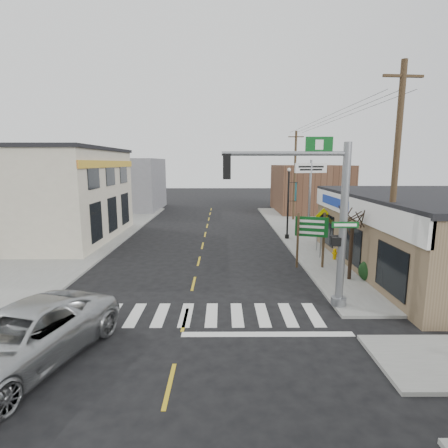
{
  "coord_description": "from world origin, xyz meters",
  "views": [
    {
      "loc": [
        1.42,
        -12.48,
        5.89
      ],
      "look_at": [
        1.51,
        5.09,
        2.8
      ],
      "focal_mm": 28.0,
      "sensor_mm": 36.0,
      "label": 1
    }
  ],
  "objects_px": {
    "guide_sign": "(311,233)",
    "bare_tree": "(353,212)",
    "utility_pole_near": "(395,180)",
    "suv": "(21,338)",
    "utility_pole_far": "(295,175)",
    "fire_hydrant": "(335,253)",
    "lamp_post": "(289,198)",
    "dance_center_sign": "(311,178)",
    "traffic_signal_pole": "(324,208)"
  },
  "relations": [
    {
      "from": "lamp_post",
      "to": "dance_center_sign",
      "type": "xyz_separation_m",
      "value": [
        1.86,
        1.16,
        1.45
      ]
    },
    {
      "from": "guide_sign",
      "to": "dance_center_sign",
      "type": "distance_m",
      "value": 9.39
    },
    {
      "from": "fire_hydrant",
      "to": "utility_pole_far",
      "type": "xyz_separation_m",
      "value": [
        0.56,
        15.15,
        4.19
      ]
    },
    {
      "from": "utility_pole_near",
      "to": "utility_pole_far",
      "type": "distance_m",
      "value": 20.66
    },
    {
      "from": "fire_hydrant",
      "to": "bare_tree",
      "type": "height_order",
      "value": "bare_tree"
    },
    {
      "from": "fire_hydrant",
      "to": "traffic_signal_pole",
      "type": "bearing_deg",
      "value": -112.27
    },
    {
      "from": "dance_center_sign",
      "to": "fire_hydrant",
      "type": "bearing_deg",
      "value": -110.48
    },
    {
      "from": "lamp_post",
      "to": "utility_pole_near",
      "type": "height_order",
      "value": "utility_pole_near"
    },
    {
      "from": "traffic_signal_pole",
      "to": "utility_pole_far",
      "type": "relative_size",
      "value": 0.76
    },
    {
      "from": "utility_pole_near",
      "to": "traffic_signal_pole",
      "type": "bearing_deg",
      "value": -162.97
    },
    {
      "from": "fire_hydrant",
      "to": "bare_tree",
      "type": "distance_m",
      "value": 4.73
    },
    {
      "from": "lamp_post",
      "to": "utility_pole_far",
      "type": "bearing_deg",
      "value": 100.35
    },
    {
      "from": "traffic_signal_pole",
      "to": "guide_sign",
      "type": "distance_m",
      "value": 5.66
    },
    {
      "from": "utility_pole_near",
      "to": "utility_pole_far",
      "type": "xyz_separation_m",
      "value": [
        0.02,
        20.66,
        -0.5
      ]
    },
    {
      "from": "guide_sign",
      "to": "utility_pole_far",
      "type": "bearing_deg",
      "value": 99.78
    },
    {
      "from": "suv",
      "to": "traffic_signal_pole",
      "type": "bearing_deg",
      "value": 39.33
    },
    {
      "from": "lamp_post",
      "to": "utility_pole_far",
      "type": "height_order",
      "value": "utility_pole_far"
    },
    {
      "from": "dance_center_sign",
      "to": "utility_pole_far",
      "type": "distance_m",
      "value": 8.02
    },
    {
      "from": "guide_sign",
      "to": "lamp_post",
      "type": "xyz_separation_m",
      "value": [
        0.19,
        7.62,
        1.15
      ]
    },
    {
      "from": "utility_pole_far",
      "to": "fire_hydrant",
      "type": "bearing_deg",
      "value": -89.19
    },
    {
      "from": "lamp_post",
      "to": "bare_tree",
      "type": "relative_size",
      "value": 1.25
    },
    {
      "from": "guide_sign",
      "to": "bare_tree",
      "type": "bearing_deg",
      "value": -34.43
    },
    {
      "from": "suv",
      "to": "utility_pole_near",
      "type": "height_order",
      "value": "utility_pole_near"
    },
    {
      "from": "guide_sign",
      "to": "utility_pole_far",
      "type": "height_order",
      "value": "utility_pole_far"
    },
    {
      "from": "bare_tree",
      "to": "traffic_signal_pole",
      "type": "bearing_deg",
      "value": -126.51
    },
    {
      "from": "suv",
      "to": "utility_pole_near",
      "type": "xyz_separation_m",
      "value": [
        13.15,
        5.45,
        4.31
      ]
    },
    {
      "from": "lamp_post",
      "to": "utility_pole_near",
      "type": "xyz_separation_m",
      "value": [
        2.25,
        -11.48,
        1.93
      ]
    },
    {
      "from": "bare_tree",
      "to": "guide_sign",
      "type": "bearing_deg",
      "value": 127.45
    },
    {
      "from": "fire_hydrant",
      "to": "dance_center_sign",
      "type": "relative_size",
      "value": 0.11
    },
    {
      "from": "bare_tree",
      "to": "utility_pole_near",
      "type": "distance_m",
      "value": 2.7
    },
    {
      "from": "traffic_signal_pole",
      "to": "lamp_post",
      "type": "height_order",
      "value": "traffic_signal_pole"
    },
    {
      "from": "dance_center_sign",
      "to": "utility_pole_far",
      "type": "xyz_separation_m",
      "value": [
        0.41,
        8.01,
        -0.03
      ]
    },
    {
      "from": "lamp_post",
      "to": "dance_center_sign",
      "type": "bearing_deg",
      "value": 56.29
    },
    {
      "from": "utility_pole_far",
      "to": "suv",
      "type": "bearing_deg",
      "value": -113.85
    },
    {
      "from": "guide_sign",
      "to": "bare_tree",
      "type": "distance_m",
      "value": 2.85
    },
    {
      "from": "suv",
      "to": "utility_pole_far",
      "type": "distance_m",
      "value": 29.49
    },
    {
      "from": "utility_pole_near",
      "to": "bare_tree",
      "type": "bearing_deg",
      "value": 111.53
    },
    {
      "from": "suv",
      "to": "guide_sign",
      "type": "xyz_separation_m",
      "value": [
        10.71,
        9.32,
        1.23
      ]
    },
    {
      "from": "suv",
      "to": "bare_tree",
      "type": "bearing_deg",
      "value": 47.64
    },
    {
      "from": "utility_pole_near",
      "to": "suv",
      "type": "bearing_deg",
      "value": -162.25
    },
    {
      "from": "suv",
      "to": "dance_center_sign",
      "type": "relative_size",
      "value": 1.05
    },
    {
      "from": "lamp_post",
      "to": "utility_pole_far",
      "type": "distance_m",
      "value": 9.56
    },
    {
      "from": "dance_center_sign",
      "to": "utility_pole_far",
      "type": "bearing_deg",
      "value": 67.77
    },
    {
      "from": "utility_pole_far",
      "to": "bare_tree",
      "type": "bearing_deg",
      "value": -90.02
    },
    {
      "from": "dance_center_sign",
      "to": "utility_pole_far",
      "type": "relative_size",
      "value": 0.67
    },
    {
      "from": "bare_tree",
      "to": "utility_pole_near",
      "type": "relative_size",
      "value": 0.44
    },
    {
      "from": "traffic_signal_pole",
      "to": "utility_pole_near",
      "type": "bearing_deg",
      "value": 23.34
    },
    {
      "from": "guide_sign",
      "to": "dance_center_sign",
      "type": "height_order",
      "value": "dance_center_sign"
    },
    {
      "from": "utility_pole_far",
      "to": "utility_pole_near",
      "type": "bearing_deg",
      "value": -87.13
    },
    {
      "from": "guide_sign",
      "to": "dance_center_sign",
      "type": "relative_size",
      "value": 0.51
    }
  ]
}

